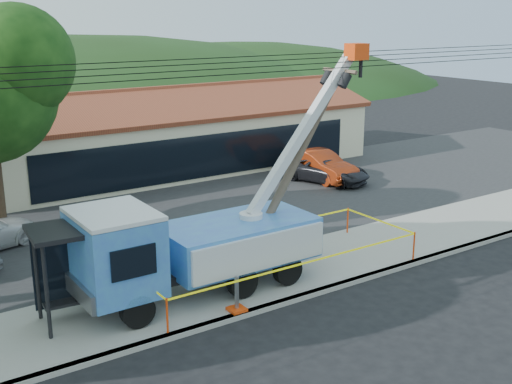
{
  "coord_description": "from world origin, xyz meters",
  "views": [
    {
      "loc": [
        -12.03,
        -12.18,
        8.55
      ],
      "look_at": [
        -0.38,
        5.0,
        2.73
      ],
      "focal_mm": 45.0,
      "sensor_mm": 36.0,
      "label": 1
    }
  ],
  "objects_px": {
    "leaning_pole": "(300,152)",
    "bus_shelter": "(83,248)",
    "car_dark": "(327,184)",
    "car_red": "(319,181)",
    "utility_truck": "(192,244)"
  },
  "relations": [
    {
      "from": "leaning_pole",
      "to": "bus_shelter",
      "type": "height_order",
      "value": "leaning_pole"
    },
    {
      "from": "bus_shelter",
      "to": "car_dark",
      "type": "relative_size",
      "value": 0.69
    },
    {
      "from": "bus_shelter",
      "to": "car_red",
      "type": "height_order",
      "value": "bus_shelter"
    },
    {
      "from": "bus_shelter",
      "to": "utility_truck",
      "type": "bearing_deg",
      "value": -0.76
    },
    {
      "from": "bus_shelter",
      "to": "car_dark",
      "type": "xyz_separation_m",
      "value": [
        15.63,
        7.88,
        -2.2
      ]
    },
    {
      "from": "leaning_pole",
      "to": "car_red",
      "type": "xyz_separation_m",
      "value": [
        8.14,
        8.74,
        -4.11
      ]
    },
    {
      "from": "leaning_pole",
      "to": "bus_shelter",
      "type": "xyz_separation_m",
      "value": [
        -7.48,
        0.2,
        -1.9
      ]
    },
    {
      "from": "leaning_pole",
      "to": "utility_truck",
      "type": "bearing_deg",
      "value": -178.2
    },
    {
      "from": "car_red",
      "to": "car_dark",
      "type": "height_order",
      "value": "car_red"
    },
    {
      "from": "utility_truck",
      "to": "car_red",
      "type": "distance_m",
      "value": 15.31
    },
    {
      "from": "utility_truck",
      "to": "bus_shelter",
      "type": "height_order",
      "value": "utility_truck"
    },
    {
      "from": "car_red",
      "to": "car_dark",
      "type": "bearing_deg",
      "value": -92.19
    },
    {
      "from": "utility_truck",
      "to": "car_red",
      "type": "height_order",
      "value": "utility_truck"
    },
    {
      "from": "car_dark",
      "to": "car_red",
      "type": "bearing_deg",
      "value": 71.49
    },
    {
      "from": "bus_shelter",
      "to": "car_dark",
      "type": "distance_m",
      "value": 17.64
    }
  ]
}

